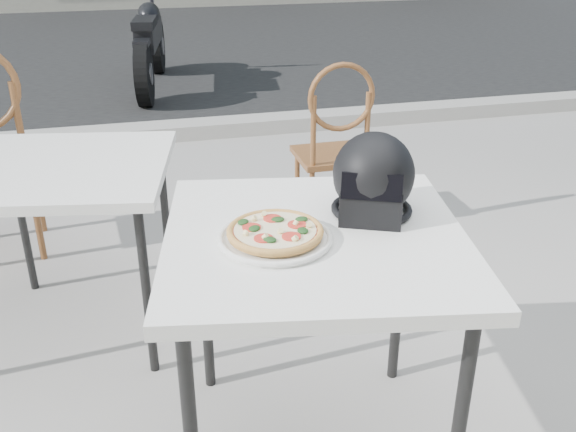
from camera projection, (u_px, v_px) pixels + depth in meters
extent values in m
plane|color=#9C9894|center=(373.00, 343.00, 2.74)|extent=(80.00, 80.00, 0.00)
cube|color=black|center=(190.00, 46.00, 8.88)|extent=(30.00, 8.00, 0.00)
cube|color=#A09C95|center=(243.00, 126.00, 5.35)|extent=(30.00, 0.25, 0.12)
cube|color=white|center=(315.00, 240.00, 1.86)|extent=(1.01, 1.01, 0.04)
cylinder|color=black|center=(458.00, 432.00, 1.74)|extent=(0.05, 0.05, 0.78)
cylinder|color=black|center=(205.00, 298.00, 2.34)|extent=(0.05, 0.05, 0.78)
cylinder|color=black|center=(399.00, 291.00, 2.38)|extent=(0.05, 0.05, 0.78)
cylinder|color=silver|center=(275.00, 239.00, 1.81)|extent=(0.40, 0.40, 0.01)
torus|color=silver|center=(275.00, 237.00, 1.80)|extent=(0.41, 0.41, 0.02)
cylinder|color=#C38E47|center=(275.00, 233.00, 1.80)|extent=(0.27, 0.27, 0.01)
torus|color=#C38E47|center=(275.00, 231.00, 1.79)|extent=(0.28, 0.28, 0.02)
cylinder|color=#B41A14|center=(275.00, 231.00, 1.79)|extent=(0.24, 0.24, 0.00)
cylinder|color=beige|center=(275.00, 230.00, 1.79)|extent=(0.24, 0.24, 0.00)
cylinder|color=red|center=(297.00, 224.00, 1.82)|extent=(0.05, 0.05, 0.00)
cylinder|color=red|center=(272.00, 218.00, 1.85)|extent=(0.05, 0.05, 0.00)
cylinder|color=red|center=(252.00, 227.00, 1.80)|extent=(0.05, 0.05, 0.00)
cylinder|color=red|center=(264.00, 238.00, 1.74)|extent=(0.05, 0.05, 0.00)
cylinder|color=red|center=(291.00, 236.00, 1.75)|extent=(0.05, 0.05, 0.00)
ellipsoid|color=#183C15|center=(278.00, 219.00, 1.84)|extent=(0.04, 0.03, 0.01)
ellipsoid|color=#183C15|center=(254.00, 228.00, 1.79)|extent=(0.05, 0.05, 0.01)
ellipsoid|color=#183C15|center=(303.00, 231.00, 1.78)|extent=(0.03, 0.04, 0.01)
ellipsoid|color=#183C15|center=(270.00, 240.00, 1.73)|extent=(0.05, 0.05, 0.01)
ellipsoid|color=#183C15|center=(302.00, 219.00, 1.84)|extent=(0.04, 0.03, 0.01)
ellipsoid|color=#183C15|center=(243.00, 222.00, 1.82)|extent=(0.05, 0.05, 0.01)
cylinder|color=#FBE899|center=(281.00, 231.00, 1.77)|extent=(0.02, 0.02, 0.02)
cylinder|color=#FBE899|center=(254.00, 219.00, 1.84)|extent=(0.03, 0.02, 0.02)
cylinder|color=#FBE899|center=(296.00, 223.00, 1.81)|extent=(0.03, 0.02, 0.02)
cylinder|color=#FBE899|center=(264.00, 214.00, 1.87)|extent=(0.02, 0.02, 0.02)
cylinder|color=#FBE899|center=(295.00, 239.00, 1.73)|extent=(0.02, 0.02, 0.02)
cylinder|color=#FBE899|center=(246.00, 233.00, 1.76)|extent=(0.03, 0.02, 0.02)
cylinder|color=#FBE899|center=(309.00, 225.00, 1.80)|extent=(0.02, 0.02, 0.02)
cylinder|color=#FBE899|center=(265.00, 237.00, 1.74)|extent=(0.02, 0.02, 0.02)
ellipsoid|color=black|center=(374.00, 174.00, 1.93)|extent=(0.33, 0.34, 0.26)
cube|color=black|center=(371.00, 208.00, 1.89)|extent=(0.20, 0.16, 0.10)
torus|color=black|center=(371.00, 209.00, 1.98)|extent=(0.33, 0.33, 0.02)
cube|color=black|center=(372.00, 187.00, 1.83)|extent=(0.17, 0.10, 0.08)
cube|color=brown|center=(330.00, 156.00, 3.62)|extent=(0.38, 0.38, 0.03)
cylinder|color=brown|center=(345.00, 179.00, 3.88)|extent=(0.03, 0.03, 0.41)
cylinder|color=brown|center=(297.00, 184.00, 3.81)|extent=(0.03, 0.03, 0.41)
cylinder|color=brown|center=(363.00, 198.00, 3.62)|extent=(0.03, 0.03, 0.41)
cylinder|color=brown|center=(312.00, 204.00, 3.55)|extent=(0.03, 0.03, 0.41)
cylinder|color=brown|center=(367.00, 128.00, 3.43)|extent=(0.03, 0.03, 0.40)
cylinder|color=brown|center=(313.00, 133.00, 3.37)|extent=(0.03, 0.03, 0.40)
torus|color=brown|center=(342.00, 97.00, 3.32)|extent=(0.37, 0.03, 0.37)
cube|color=white|center=(65.00, 169.00, 2.55)|extent=(0.94, 0.94, 0.04)
cylinder|color=black|center=(147.00, 292.00, 2.43)|extent=(0.04, 0.04, 0.72)
cylinder|color=black|center=(22.00, 221.00, 2.99)|extent=(0.04, 0.04, 0.72)
cylinder|color=black|center=(166.00, 217.00, 3.03)|extent=(0.04, 0.04, 0.72)
cylinder|color=brown|center=(37.00, 192.00, 3.61)|extent=(0.04, 0.04, 0.48)
cylinder|color=brown|center=(37.00, 218.00, 3.31)|extent=(0.04, 0.04, 0.48)
cylinder|color=brown|center=(20.00, 129.00, 3.10)|extent=(0.04, 0.04, 0.46)
cylinder|color=black|center=(157.00, 46.00, 7.26)|extent=(0.21, 0.62, 0.61)
cylinder|color=slate|center=(157.00, 46.00, 7.26)|extent=(0.17, 0.22, 0.20)
cylinder|color=black|center=(144.00, 74.00, 5.99)|extent=(0.21, 0.62, 0.61)
cylinder|color=slate|center=(144.00, 74.00, 5.99)|extent=(0.17, 0.22, 0.20)
cube|color=black|center=(149.00, 34.00, 6.51)|extent=(0.34, 1.08, 0.22)
ellipsoid|color=black|center=(149.00, 14.00, 6.58)|extent=(0.29, 0.45, 0.23)
cube|color=black|center=(144.00, 23.00, 6.18)|extent=(0.28, 0.53, 0.08)
cylinder|color=slate|center=(154.00, 17.00, 7.05)|extent=(0.09, 0.33, 0.72)
cube|color=black|center=(141.00, 43.00, 5.88)|extent=(0.17, 0.24, 0.05)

